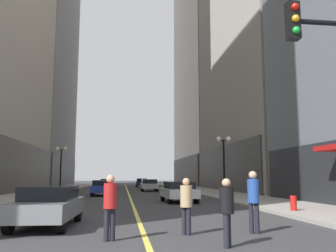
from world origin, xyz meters
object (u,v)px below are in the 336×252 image
object	(u,v)px
car_blue	(102,187)
street_lamp_left_far	(61,159)
car_silver	(149,185)
pedestrian_in_black_coat	(227,207)
car_white	(179,191)
pedestrian_in_tan_trench	(186,202)
car_grey	(49,205)
car_green	(107,183)
fire_hydrant_right	(294,205)
pedestrian_in_red_jacket	(110,202)
pedestrian_in_blue_hoodie	(253,197)
street_lamp_right_mid	(224,153)
car_navy	(142,182)

from	to	relation	value
car_blue	street_lamp_left_far	distance (m)	5.74
car_silver	pedestrian_in_black_coat	world-z (taller)	pedestrian_in_black_coat
car_white	pedestrian_in_tan_trench	distance (m)	12.97
car_grey	street_lamp_left_far	world-z (taller)	street_lamp_left_far
car_grey	car_silver	distance (m)	28.91
street_lamp_left_far	car_green	bearing A→B (deg)	73.87
car_silver	fire_hydrant_right	distance (m)	25.94
pedestrian_in_red_jacket	pedestrian_in_blue_hoodie	bearing A→B (deg)	10.00
car_white	street_lamp_right_mid	size ratio (longest dim) A/B	0.92
car_green	car_grey	bearing A→B (deg)	-90.73
street_lamp_left_far	pedestrian_in_black_coat	bearing A→B (deg)	-72.98
car_grey	pedestrian_in_tan_trench	bearing A→B (deg)	-27.74
pedestrian_in_blue_hoodie	pedestrian_in_red_jacket	size ratio (longest dim) A/B	1.07
car_white	pedestrian_in_tan_trench	bearing A→B (deg)	-97.92
car_grey	car_green	size ratio (longest dim) A/B	0.89
car_white	pedestrian_in_blue_hoodie	xyz separation A→B (m)	(0.22, -12.85, 0.34)
pedestrian_in_black_coat	street_lamp_left_far	xyz separation A→B (m)	(-8.22, 26.86, 2.33)
pedestrian_in_black_coat	street_lamp_right_mid	size ratio (longest dim) A/B	0.36
car_silver	pedestrian_in_blue_hoodie	distance (m)	30.64
car_silver	street_lamp_left_far	world-z (taller)	street_lamp_left_far
car_silver	pedestrian_in_red_jacket	size ratio (longest dim) A/B	2.54
pedestrian_in_black_coat	car_white	bearing A→B (deg)	85.52
fire_hydrant_right	car_blue	bearing A→B (deg)	119.09
car_navy	pedestrian_in_black_coat	distance (m)	49.00
car_grey	car_navy	bearing A→B (deg)	83.04
car_green	street_lamp_left_far	distance (m)	13.91
pedestrian_in_tan_trench	pedestrian_in_red_jacket	world-z (taller)	pedestrian_in_red_jacket
car_silver	street_lamp_right_mid	size ratio (longest dim) A/B	0.97
street_lamp_right_mid	car_blue	bearing A→B (deg)	139.68
pedestrian_in_red_jacket	car_white	bearing A→B (deg)	73.88
pedestrian_in_tan_trench	car_navy	bearing A→B (deg)	88.51
car_white	pedestrian_in_blue_hoodie	world-z (taller)	pedestrian_in_blue_hoodie
car_white	pedestrian_in_red_jacket	bearing A→B (deg)	-106.12
pedestrian_in_tan_trench	pedestrian_in_black_coat	xyz separation A→B (m)	(0.63, -1.94, -0.00)
car_grey	street_lamp_right_mid	xyz separation A→B (m)	(9.45, 12.06, 2.54)
car_green	pedestrian_in_black_coat	xyz separation A→B (m)	(4.42, -40.00, 0.21)
car_blue	pedestrian_in_red_jacket	distance (m)	22.50
car_navy	street_lamp_left_far	world-z (taller)	street_lamp_left_far
car_green	fire_hydrant_right	world-z (taller)	car_green
car_white	car_silver	xyz separation A→B (m)	(-0.59, 17.78, 0.00)
car_white	fire_hydrant_right	xyz separation A→B (m)	(3.92, -7.77, -0.32)
car_green	pedestrian_in_red_jacket	size ratio (longest dim) A/B	2.83
car_blue	pedestrian_in_blue_hoodie	world-z (taller)	pedestrian_in_blue_hoodie
pedestrian_in_red_jacket	fire_hydrant_right	world-z (taller)	pedestrian_in_red_jacket
fire_hydrant_right	pedestrian_in_blue_hoodie	bearing A→B (deg)	-126.06
car_green	pedestrian_in_red_jacket	bearing A→B (deg)	-87.56
street_lamp_left_far	pedestrian_in_red_jacket	bearing A→B (deg)	-78.00
car_white	street_lamp_left_far	bearing A→B (deg)	127.86
pedestrian_in_tan_trench	car_blue	bearing A→B (deg)	99.29
pedestrian_in_blue_hoodie	street_lamp_left_far	xyz separation A→B (m)	(-9.60, 24.92, 2.20)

